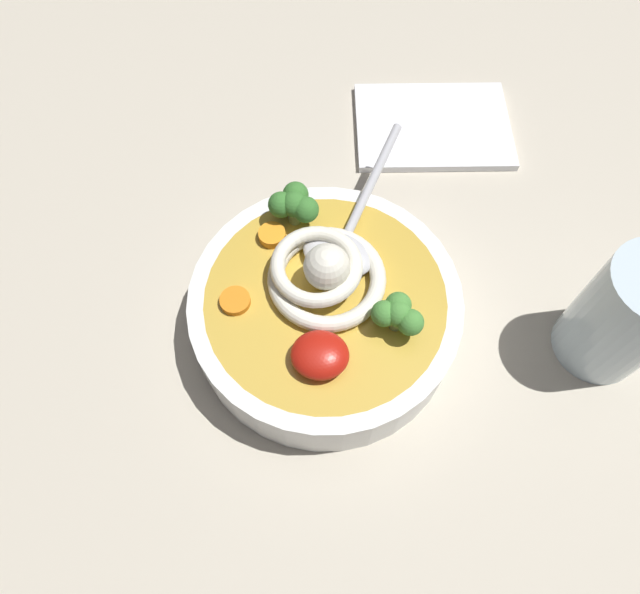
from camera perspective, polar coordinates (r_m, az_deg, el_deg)
name	(u,v)px	position (r cm, az deg, el deg)	size (l,w,h in cm)	color
table_slab	(323,354)	(51.75, 0.29, -5.65)	(100.94, 100.94, 3.48)	#BCB29E
soup_bowl	(320,311)	(48.44, 0.00, -1.41)	(22.31, 22.31, 5.38)	white
noodle_pile	(322,272)	(45.70, 0.18, 2.49)	(10.57, 10.37, 4.25)	silver
soup_spoon	(344,240)	(47.93, 2.43, 5.64)	(8.50, 17.42, 1.60)	#B7B7BC
chili_sauce_dollop	(315,355)	(42.99, -0.54, -5.74)	(4.42, 3.98, 1.99)	#B2190F
broccoli_floret_beside_noodles	(398,315)	(43.57, 7.72, -1.83)	(4.02, 3.46, 3.18)	#7A9E60
broccoli_floret_far	(294,204)	(48.42, -2.58, 9.25)	(4.31, 3.71, 3.41)	#7A9E60
carrot_slice_right	(235,301)	(46.13, -8.42, -0.37)	(2.45, 2.45, 0.60)	orange
carrot_slice_front	(272,235)	(48.82, -4.78, 6.13)	(2.29, 2.29, 0.80)	orange
drinking_glass	(625,316)	(50.83, 28.04, -1.70)	(7.35, 7.35, 11.63)	silver
folded_napkin	(433,126)	(65.00, 11.14, 16.34)	(16.29, 11.86, 0.80)	white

